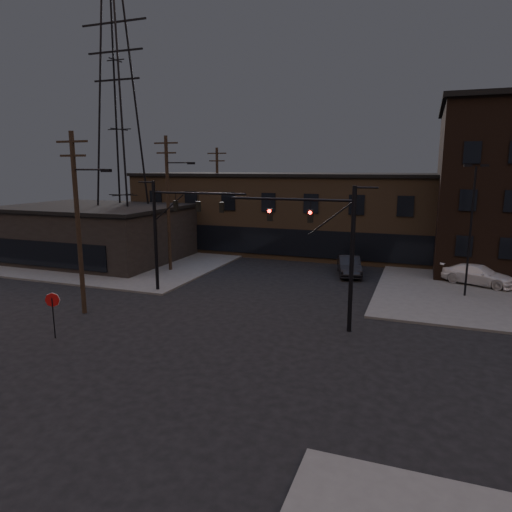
{
  "coord_description": "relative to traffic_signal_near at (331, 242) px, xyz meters",
  "views": [
    {
      "loc": [
        10.01,
        -19.81,
        8.95
      ],
      "look_at": [
        0.32,
        6.3,
        3.5
      ],
      "focal_mm": 32.0,
      "sensor_mm": 36.0,
      "label": 1
    }
  ],
  "objects": [
    {
      "name": "ground",
      "position": [
        -5.36,
        -4.5,
        -4.93
      ],
      "size": [
        140.0,
        140.0,
        0.0
      ],
      "primitive_type": "plane",
      "color": "black",
      "rests_on": "ground"
    },
    {
      "name": "sidewalk_nw",
      "position": [
        -27.36,
        17.5,
        -4.86
      ],
      "size": [
        30.0,
        30.0,
        0.15
      ],
      "primitive_type": "cube",
      "color": "#474744",
      "rests_on": "ground"
    },
    {
      "name": "building_row",
      "position": [
        -5.36,
        23.5,
        -0.93
      ],
      "size": [
        40.0,
        12.0,
        8.0
      ],
      "primitive_type": "cube",
      "color": "#4F3D2A",
      "rests_on": "ground"
    },
    {
      "name": "building_left",
      "position": [
        -25.36,
        11.5,
        -2.43
      ],
      "size": [
        16.0,
        12.0,
        5.0
      ],
      "primitive_type": "cube",
      "color": "black",
      "rests_on": "ground"
    },
    {
      "name": "traffic_signal_near",
      "position": [
        0.0,
        0.0,
        0.0
      ],
      "size": [
        7.12,
        0.24,
        8.0
      ],
      "color": "black",
      "rests_on": "ground"
    },
    {
      "name": "traffic_signal_far",
      "position": [
        -12.07,
        3.5,
        0.08
      ],
      "size": [
        7.12,
        0.24,
        8.0
      ],
      "color": "black",
      "rests_on": "ground"
    },
    {
      "name": "stop_sign",
      "position": [
        -13.36,
        -6.49,
        -3.09
      ],
      "size": [
        0.72,
        0.33,
        2.48
      ],
      "color": "black",
      "rests_on": "ground"
    },
    {
      "name": "utility_pole_near",
      "position": [
        -14.79,
        -2.5,
        0.94
      ],
      "size": [
        3.7,
        0.28,
        11.0
      ],
      "color": "black",
      "rests_on": "ground"
    },
    {
      "name": "utility_pole_mid",
      "position": [
        -15.79,
        9.5,
        1.19
      ],
      "size": [
        3.7,
        0.28,
        11.5
      ],
      "color": "black",
      "rests_on": "ground"
    },
    {
      "name": "utility_pole_far",
      "position": [
        -16.86,
        21.5,
        0.85
      ],
      "size": [
        2.2,
        0.28,
        11.0
      ],
      "color": "black",
      "rests_on": "ground"
    },
    {
      "name": "transmission_tower",
      "position": [
        -23.36,
        13.5,
        7.57
      ],
      "size": [
        7.0,
        7.0,
        25.0
      ],
      "primitive_type": null,
      "color": "black",
      "rests_on": "ground"
    },
    {
      "name": "lot_light_a",
      "position": [
        7.64,
        9.5,
        0.58
      ],
      "size": [
        1.5,
        0.28,
        9.14
      ],
      "color": "black",
      "rests_on": "ground"
    },
    {
      "name": "parked_car_lot_a",
      "position": [
        11.68,
        17.82,
        -4.11
      ],
      "size": [
        4.16,
        2.2,
        1.35
      ],
      "primitive_type": "imported",
      "rotation": [
        0.0,
        0.0,
        1.73
      ],
      "color": "black",
      "rests_on": "sidewalk_ne"
    },
    {
      "name": "parked_car_lot_b",
      "position": [
        8.77,
        13.21,
        -4.02
      ],
      "size": [
        5.65,
        3.98,
        1.52
      ],
      "primitive_type": "imported",
      "rotation": [
        0.0,
        0.0,
        1.18
      ],
      "color": "silver",
      "rests_on": "sidewalk_ne"
    },
    {
      "name": "car_crossing",
      "position": [
        -1.01,
        13.48,
        -4.12
      ],
      "size": [
        2.87,
        5.19,
        1.62
      ],
      "primitive_type": "imported",
      "rotation": [
        0.0,
        0.0,
        0.25
      ],
      "color": "black",
      "rests_on": "ground"
    }
  ]
}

